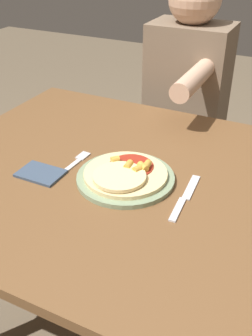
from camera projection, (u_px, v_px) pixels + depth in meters
The scene contains 8 objects.
ground_plane at pixel (129, 334), 1.52m from camera, with size 8.00×8.00×0.00m, color brown.
dining_table at pixel (130, 202), 1.18m from camera, with size 1.24×0.98×0.74m.
plate at pixel (126, 178), 1.11m from camera, with size 0.28×0.28×0.01m.
pizza at pixel (126, 174), 1.09m from camera, with size 0.24×0.24×0.04m.
fork at pixel (74, 164), 1.18m from camera, with size 0.03×0.18×0.00m.
knife at pixel (185, 198), 1.03m from camera, with size 0.03×0.22×0.00m.
napkin at pixel (41, 173), 1.13m from camera, with size 0.13×0.09×0.01m.
person_diner at pixel (187, 97), 1.70m from camera, with size 0.33×0.52×1.22m.
Camera 1 is at (0.41, -0.86, 1.35)m, focal length 42.00 mm.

